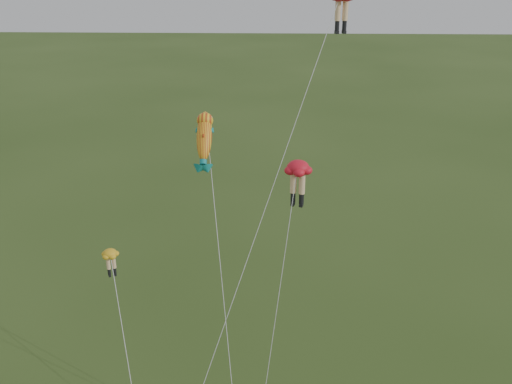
{
  "coord_description": "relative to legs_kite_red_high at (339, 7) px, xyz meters",
  "views": [
    {
      "loc": [
        2.38,
        -22.24,
        23.27
      ],
      "look_at": [
        1.48,
        6.0,
        11.11
      ],
      "focal_mm": 40.0,
      "sensor_mm": 36.0,
      "label": 1
    }
  ],
  "objects": [
    {
      "name": "legs_kite_red_high",
      "position": [
        0.0,
        0.0,
        0.0
      ],
      "size": [
        9.04,
        12.61,
        21.33
      ],
      "rotation": [
        0.0,
        0.0,
        0.26
      ],
      "color": "red",
      "rests_on": "ground"
    },
    {
      "name": "legs_kite_red_mid",
      "position": [
        -2.25,
        -7.27,
        -6.72
      ],
      "size": [
        2.75,
        4.58,
        14.44
      ],
      "rotation": [
        0.0,
        0.0,
        -0.25
      ],
      "color": "red",
      "rests_on": "ground"
    },
    {
      "name": "legs_kite_yellow",
      "position": [
        -11.29,
        -7.12,
        -11.75
      ],
      "size": [
        3.23,
        6.84,
        9.48
      ],
      "rotation": [
        0.0,
        0.0,
        0.41
      ],
      "color": "gold",
      "rests_on": "ground"
    },
    {
      "name": "fish_kite",
      "position": [
        -6.93,
        -3.21,
        -6.23
      ],
      "size": [
        2.64,
        8.79,
        15.6
      ],
      "rotation": [
        0.9,
        0.0,
        0.01
      ],
      "color": "yellow",
      "rests_on": "ground"
    }
  ]
}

